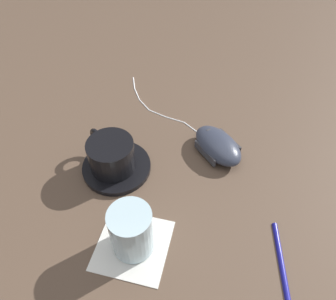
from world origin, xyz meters
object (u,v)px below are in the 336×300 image
pen (282,264)px  saucer (117,167)px  computer_mouse (218,145)px  coffee_cup (111,154)px  drinking_glass (131,231)px

pen → saucer: bearing=-42.0°
saucer → computer_mouse: (-0.20, -0.02, 0.01)m
coffee_cup → computer_mouse: (-0.21, -0.02, -0.02)m
saucer → pen: (-0.25, 0.23, -0.00)m
drinking_glass → pen: drinking_glass is taller
drinking_glass → coffee_cup: bearing=-79.5°
coffee_cup → drinking_glass: drinking_glass is taller
computer_mouse → drinking_glass: bearing=45.5°
saucer → coffee_cup: (0.01, -0.00, 0.04)m
pen → drinking_glass: bearing=-15.4°
coffee_cup → pen: coffee_cup is taller
saucer → pen: size_ratio=0.91×
coffee_cup → pen: size_ratio=0.73×
coffee_cup → drinking_glass: (-0.03, 0.17, 0.01)m
computer_mouse → drinking_glass: (0.18, 0.18, 0.03)m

